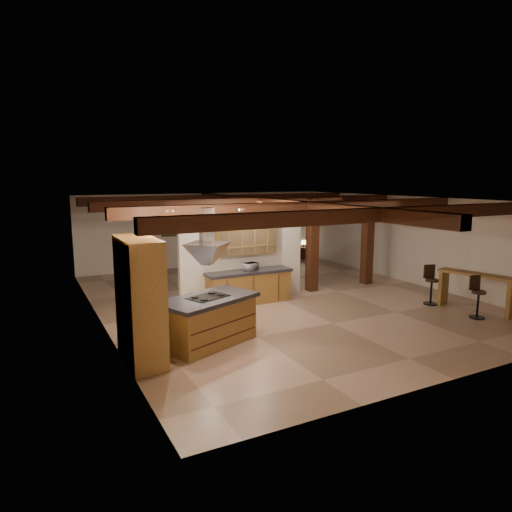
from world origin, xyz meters
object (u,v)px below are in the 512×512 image
(dining_table, at_px, (247,268))
(sofa, at_px, (271,255))
(kitchen_island, at_px, (208,320))
(bar_counter, at_px, (476,286))

(dining_table, relative_size, sofa, 1.00)
(kitchen_island, relative_size, dining_table, 1.18)
(kitchen_island, height_order, sofa, kitchen_island)
(kitchen_island, xyz_separation_m, bar_counter, (7.19, -0.98, 0.17))
(bar_counter, bearing_deg, dining_table, 119.32)
(sofa, xyz_separation_m, bar_counter, (1.34, -8.70, 0.40))
(kitchen_island, xyz_separation_m, dining_table, (3.59, 5.43, -0.17))
(kitchen_island, bearing_deg, dining_table, 56.51)
(dining_table, height_order, sofa, dining_table)
(sofa, bearing_deg, bar_counter, 109.90)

